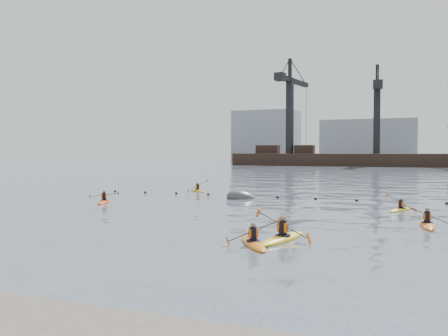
% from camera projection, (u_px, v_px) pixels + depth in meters
% --- Properties ---
extents(ground, '(400.00, 400.00, 0.00)m').
position_uv_depth(ground, '(159.00, 263.00, 15.34)').
color(ground, '#36444F').
rests_on(ground, ground).
extents(float_line, '(33.24, 0.73, 0.24)m').
position_uv_depth(float_line, '(297.00, 198.00, 36.50)').
color(float_line, black).
rests_on(float_line, ground).
extents(barge_pier, '(72.00, 19.30, 29.50)m').
position_uv_depth(barge_pier, '(375.00, 158.00, 117.75)').
color(barge_pier, black).
rests_on(barge_pier, ground).
extents(skyline, '(141.00, 28.00, 22.00)m').
position_uv_depth(skyline, '(392.00, 134.00, 154.09)').
color(skyline, gray).
rests_on(skyline, ground).
extents(kayaker_0, '(2.17, 3.02, 1.17)m').
position_uv_depth(kayaker_0, '(253.00, 243.00, 18.30)').
color(kayaker_0, '#D26413').
rests_on(kayaker_0, ground).
extents(kayaker_1, '(2.47, 3.68, 1.37)m').
position_uv_depth(kayaker_1, '(283.00, 237.00, 19.30)').
color(kayaker_1, yellow).
rests_on(kayaker_1, ground).
extents(kayaker_2, '(1.97, 3.12, 1.00)m').
position_uv_depth(kayaker_2, '(104.00, 201.00, 33.50)').
color(kayaker_2, '#D94414').
rests_on(kayaker_2, ground).
extents(kayaker_3, '(1.87, 2.84, 1.14)m').
position_uv_depth(kayaker_3, '(401.00, 209.00, 29.00)').
color(kayaker_3, yellow).
rests_on(kayaker_3, ground).
extents(kayaker_4, '(2.22, 3.24, 1.22)m').
position_uv_depth(kayaker_4, '(427.00, 224.00, 22.98)').
color(kayaker_4, orange).
rests_on(kayaker_4, ground).
extents(kayaker_5, '(2.52, 2.41, 1.17)m').
position_uv_depth(kayaker_5, '(198.00, 190.00, 42.96)').
color(kayaker_5, gold).
rests_on(kayaker_5, ground).
extents(mooring_buoy, '(2.97, 2.67, 1.69)m').
position_uv_depth(mooring_buoy, '(242.00, 199.00, 36.40)').
color(mooring_buoy, '#393C3E').
rests_on(mooring_buoy, ground).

